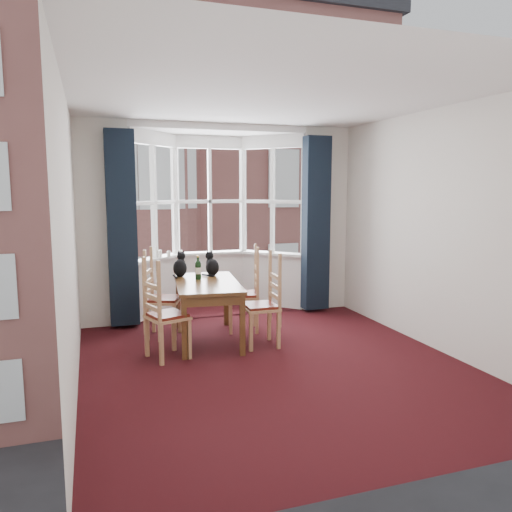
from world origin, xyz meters
name	(u,v)px	position (x,y,z in m)	size (l,w,h in m)	color
floor	(276,366)	(0.00, 0.00, 0.00)	(4.50, 4.50, 0.00)	black
ceiling	(278,96)	(0.00, 0.00, 2.80)	(4.50, 4.50, 0.00)	white
wall_left	(70,243)	(-2.00, 0.00, 1.40)	(4.50, 4.50, 0.00)	silver
wall_right	(438,231)	(2.00, 0.00, 1.40)	(4.50, 4.50, 0.00)	silver
wall_near	(409,270)	(0.00, -2.25, 1.40)	(4.00, 4.00, 0.00)	silver
wall_back_pier_left	(103,225)	(-1.65, 2.25, 1.40)	(0.70, 0.12, 2.80)	silver
wall_back_pier_right	(324,220)	(1.65, 2.25, 1.40)	(0.70, 0.12, 2.80)	silver
bay_window	(214,220)	(0.00, 2.75, 1.40)	(2.76, 0.94, 2.80)	white
curtain_left	(122,229)	(-1.42, 2.07, 1.35)	(0.38, 0.22, 2.60)	black
curtain_right	(316,224)	(1.42, 2.07, 1.35)	(0.38, 0.22, 2.60)	black
dining_table	(207,289)	(-0.48, 1.14, 0.65)	(0.92, 1.49, 0.74)	brown
chair_left_near	(160,318)	(-1.14, 0.62, 0.47)	(0.51, 0.53, 0.92)	tan
chair_left_far	(156,300)	(-1.06, 1.51, 0.47)	(0.52, 0.53, 0.92)	tan
chair_right_near	(268,307)	(0.17, 0.73, 0.47)	(0.41, 0.43, 0.92)	tan
chair_right_far	(250,295)	(0.16, 1.41, 0.47)	(0.49, 0.51, 0.92)	tan
cat_left	(180,267)	(-0.73, 1.62, 0.87)	(0.25, 0.29, 0.34)	black
cat_right	(212,266)	(-0.32, 1.57, 0.87)	(0.22, 0.27, 0.34)	black
wine_bottle	(198,269)	(-0.55, 1.34, 0.87)	(0.08, 0.08, 0.30)	black
candle_tall	(160,254)	(-0.86, 2.60, 0.92)	(0.06, 0.06, 0.11)	white
candle_short	(169,254)	(-0.73, 2.63, 0.91)	(0.06, 0.06, 0.09)	white
candle_extra	(181,253)	(-0.54, 2.65, 0.91)	(0.05, 0.05, 0.09)	white
street	(119,296)	(0.00, 32.25, -6.00)	(80.00, 80.00, 0.00)	#333335
tenement_building	(141,196)	(0.00, 14.01, 1.60)	(18.40, 7.80, 15.20)	#8F5149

